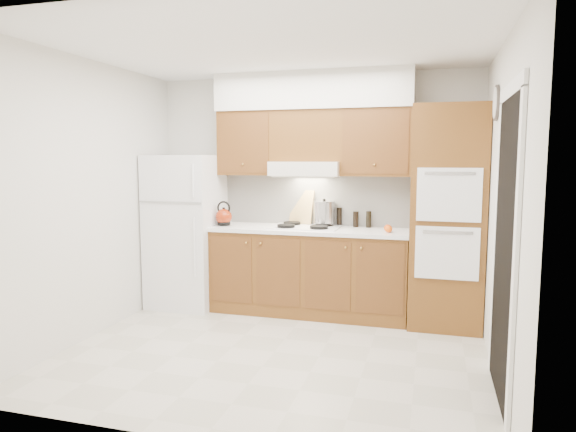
# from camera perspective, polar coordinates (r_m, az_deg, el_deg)

# --- Properties ---
(floor) EXTENTS (3.60, 3.60, 0.00)m
(floor) POSITION_cam_1_polar(r_m,az_deg,el_deg) (4.65, -1.52, -14.85)
(floor) COLOR beige
(floor) RESTS_ON ground
(ceiling) EXTENTS (3.60, 3.60, 0.00)m
(ceiling) POSITION_cam_1_polar(r_m,az_deg,el_deg) (4.43, -1.62, 18.32)
(ceiling) COLOR white
(ceiling) RESTS_ON wall_back
(wall_back) EXTENTS (3.60, 0.02, 2.60)m
(wall_back) POSITION_cam_1_polar(r_m,az_deg,el_deg) (5.79, 2.85, 2.60)
(wall_back) COLOR silver
(wall_back) RESTS_ON floor
(wall_left) EXTENTS (0.02, 3.00, 2.60)m
(wall_left) POSITION_cam_1_polar(r_m,az_deg,el_deg) (5.18, -20.96, 1.72)
(wall_left) COLOR silver
(wall_left) RESTS_ON floor
(wall_right) EXTENTS (0.02, 3.00, 2.60)m
(wall_right) POSITION_cam_1_polar(r_m,az_deg,el_deg) (4.19, 22.67, 0.61)
(wall_right) COLOR silver
(wall_right) RESTS_ON floor
(fridge) EXTENTS (0.75, 0.72, 1.72)m
(fridge) POSITION_cam_1_polar(r_m,az_deg,el_deg) (5.98, -11.20, -1.63)
(fridge) COLOR white
(fridge) RESTS_ON floor
(base_cabinets) EXTENTS (2.11, 0.60, 0.90)m
(base_cabinets) POSITION_cam_1_polar(r_m,az_deg,el_deg) (5.62, 2.36, -6.28)
(base_cabinets) COLOR brown
(base_cabinets) RESTS_ON floor
(countertop) EXTENTS (2.13, 0.62, 0.04)m
(countertop) POSITION_cam_1_polar(r_m,az_deg,el_deg) (5.53, 2.36, -1.54)
(countertop) COLOR white
(countertop) RESTS_ON base_cabinets
(backsplash) EXTENTS (2.11, 0.03, 0.56)m
(backsplash) POSITION_cam_1_polar(r_m,az_deg,el_deg) (5.78, 3.05, 1.80)
(backsplash) COLOR white
(backsplash) RESTS_ON countertop
(oven_cabinet) EXTENTS (0.70, 0.65, 2.20)m
(oven_cabinet) POSITION_cam_1_polar(r_m,az_deg,el_deg) (5.35, 17.25, -0.16)
(oven_cabinet) COLOR brown
(oven_cabinet) RESTS_ON floor
(upper_cab_left) EXTENTS (0.63, 0.33, 0.70)m
(upper_cab_left) POSITION_cam_1_polar(r_m,az_deg,el_deg) (5.83, -4.42, 8.03)
(upper_cab_left) COLOR brown
(upper_cab_left) RESTS_ON wall_back
(upper_cab_right) EXTENTS (0.73, 0.33, 0.70)m
(upper_cab_right) POSITION_cam_1_polar(r_m,az_deg,el_deg) (5.50, 9.84, 8.04)
(upper_cab_right) COLOR brown
(upper_cab_right) RESTS_ON wall_back
(range_hood) EXTENTS (0.75, 0.45, 0.15)m
(range_hood) POSITION_cam_1_polar(r_m,az_deg,el_deg) (5.57, 2.10, 5.28)
(range_hood) COLOR silver
(range_hood) RESTS_ON wall_back
(upper_cab_over_hood) EXTENTS (0.75, 0.33, 0.55)m
(upper_cab_over_hood) POSITION_cam_1_polar(r_m,az_deg,el_deg) (5.63, 2.26, 8.86)
(upper_cab_over_hood) COLOR brown
(upper_cab_over_hood) RESTS_ON range_hood
(soffit) EXTENTS (2.13, 0.36, 0.40)m
(soffit) POSITION_cam_1_polar(r_m,az_deg,el_deg) (5.65, 2.75, 13.69)
(soffit) COLOR silver
(soffit) RESTS_ON wall_back
(cooktop) EXTENTS (0.74, 0.50, 0.01)m
(cooktop) POSITION_cam_1_polar(r_m,az_deg,el_deg) (5.56, 1.91, -1.23)
(cooktop) COLOR white
(cooktop) RESTS_ON countertop
(doorway) EXTENTS (0.02, 0.90, 2.10)m
(doorway) POSITION_cam_1_polar(r_m,az_deg,el_deg) (3.87, 22.95, -3.58)
(doorway) COLOR black
(doorway) RESTS_ON floor
(wall_clock) EXTENTS (0.02, 0.30, 0.30)m
(wall_clock) POSITION_cam_1_polar(r_m,az_deg,el_deg) (4.73, 22.14, 11.57)
(wall_clock) COLOR #3F3833
(wall_clock) RESTS_ON wall_right
(kettle) EXTENTS (0.21, 0.21, 0.18)m
(kettle) POSITION_cam_1_polar(r_m,az_deg,el_deg) (5.73, -7.15, -0.09)
(kettle) COLOR maroon
(kettle) RESTS_ON countertop
(cutting_board) EXTENTS (0.30, 0.18, 0.38)m
(cutting_board) POSITION_cam_1_polar(r_m,az_deg,el_deg) (5.79, 1.54, 1.02)
(cutting_board) COLOR tan
(cutting_board) RESTS_ON countertop
(stock_pot) EXTENTS (0.25, 0.25, 0.24)m
(stock_pot) POSITION_cam_1_polar(r_m,az_deg,el_deg) (5.65, 4.02, 0.35)
(stock_pot) COLOR #B9B9BE
(stock_pot) RESTS_ON cooktop
(condiment_a) EXTENTS (0.06, 0.06, 0.20)m
(condiment_a) POSITION_cam_1_polar(r_m,az_deg,el_deg) (5.71, 5.73, -0.08)
(condiment_a) COLOR black
(condiment_a) RESTS_ON countertop
(condiment_b) EXTENTS (0.07, 0.07, 0.18)m
(condiment_b) POSITION_cam_1_polar(r_m,az_deg,el_deg) (5.61, 8.95, -0.37)
(condiment_b) COLOR black
(condiment_b) RESTS_ON countertop
(condiment_c) EXTENTS (0.08, 0.08, 0.17)m
(condiment_c) POSITION_cam_1_polar(r_m,az_deg,el_deg) (5.64, 7.54, -0.35)
(condiment_c) COLOR black
(condiment_c) RESTS_ON countertop
(orange_near) EXTENTS (0.09, 0.09, 0.08)m
(orange_near) POSITION_cam_1_polar(r_m,az_deg,el_deg) (5.32, 11.03, -1.35)
(orange_near) COLOR #DD480B
(orange_near) RESTS_ON countertop
(orange_far) EXTENTS (0.09, 0.09, 0.07)m
(orange_far) POSITION_cam_1_polar(r_m,az_deg,el_deg) (5.28, 11.13, -1.44)
(orange_far) COLOR orange
(orange_far) RESTS_ON countertop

